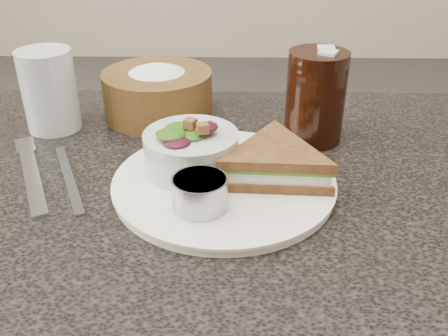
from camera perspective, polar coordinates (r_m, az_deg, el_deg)
dinner_plate at (r=0.67m, az=0.00°, el=-1.75°), size 0.29×0.29×0.01m
sandwich at (r=0.66m, az=5.86°, el=0.59°), size 0.18×0.18×0.05m
salad_bowl at (r=0.68m, az=-3.78°, el=2.67°), size 0.17×0.17×0.08m
dressing_ramekin at (r=0.60m, az=-2.76°, el=-2.90°), size 0.08×0.08×0.04m
orange_wedge at (r=0.73m, az=2.85°, el=2.53°), size 0.08×0.08×0.03m
fork at (r=0.74m, az=-21.09°, el=-0.97°), size 0.11×0.20×0.01m
knife at (r=0.73m, az=-17.31°, el=-1.08°), size 0.09×0.18×0.00m
bread_basket at (r=0.88m, az=-7.59°, el=9.27°), size 0.21×0.21×0.11m
cola_glass at (r=0.79m, az=10.45°, el=8.37°), size 0.12×0.12×0.15m
water_glass at (r=0.87m, az=-19.32°, el=8.37°), size 0.09×0.09×0.13m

